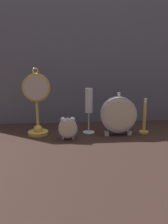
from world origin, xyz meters
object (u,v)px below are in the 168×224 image
(mantel_clock_silver, at_px, (118,115))
(brass_candlestick, at_px, (144,121))
(alarm_clock_twin_bell, at_px, (68,127))
(pocket_watch_on_stand, at_px, (37,106))
(champagne_flute, at_px, (89,104))

(mantel_clock_silver, relative_size, brass_candlestick, 1.19)
(alarm_clock_twin_bell, bearing_deg, brass_candlestick, 9.50)
(pocket_watch_on_stand, height_order, brass_candlestick, pocket_watch_on_stand)
(pocket_watch_on_stand, height_order, alarm_clock_twin_bell, pocket_watch_on_stand)
(pocket_watch_on_stand, distance_m, champagne_flute, 0.26)
(alarm_clock_twin_bell, distance_m, champagne_flute, 0.17)
(alarm_clock_twin_bell, distance_m, brass_candlestick, 0.39)
(champagne_flute, relative_size, brass_candlestick, 1.28)
(brass_candlestick, bearing_deg, pocket_watch_on_stand, 177.35)
(champagne_flute, height_order, brass_candlestick, champagne_flute)
(pocket_watch_on_stand, bearing_deg, brass_candlestick, -2.65)
(alarm_clock_twin_bell, bearing_deg, pocket_watch_on_stand, 148.63)
(mantel_clock_silver, xyz_separation_m, brass_candlestick, (0.14, 0.02, -0.04))
(pocket_watch_on_stand, relative_size, brass_candlestick, 1.84)
(alarm_clock_twin_bell, distance_m, mantel_clock_silver, 0.26)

